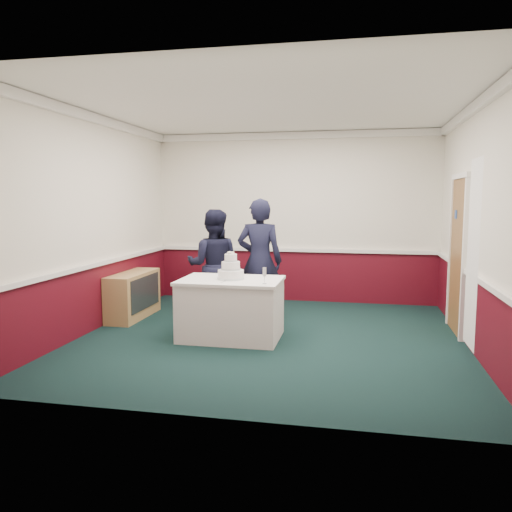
% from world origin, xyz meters
% --- Properties ---
extents(ground, '(5.00, 5.00, 0.00)m').
position_xyz_m(ground, '(0.00, 0.00, 0.00)').
color(ground, black).
rests_on(ground, ground).
extents(room_shell, '(5.00, 5.00, 3.00)m').
position_xyz_m(room_shell, '(0.08, 0.61, 1.97)').
color(room_shell, silver).
rests_on(room_shell, ground).
extents(sideboard, '(0.41, 1.20, 0.70)m').
position_xyz_m(sideboard, '(-2.28, 0.71, 0.35)').
color(sideboard, tan).
rests_on(sideboard, ground).
extents(cake_table, '(1.32, 0.92, 0.79)m').
position_xyz_m(cake_table, '(-0.51, -0.11, 0.40)').
color(cake_table, white).
rests_on(cake_table, ground).
extents(wedding_cake, '(0.35, 0.35, 0.36)m').
position_xyz_m(wedding_cake, '(-0.51, -0.11, 0.90)').
color(wedding_cake, white).
rests_on(wedding_cake, cake_table).
extents(cake_knife, '(0.05, 0.22, 0.00)m').
position_xyz_m(cake_knife, '(-0.54, -0.31, 0.79)').
color(cake_knife, silver).
rests_on(cake_knife, cake_table).
extents(champagne_flute, '(0.05, 0.05, 0.21)m').
position_xyz_m(champagne_flute, '(-0.01, -0.39, 0.93)').
color(champagne_flute, silver).
rests_on(champagne_flute, cake_table).
extents(person_man, '(0.89, 0.73, 1.68)m').
position_xyz_m(person_man, '(-1.01, 0.80, 0.84)').
color(person_man, black).
rests_on(person_man, ground).
extents(person_woman, '(0.68, 0.46, 1.84)m').
position_xyz_m(person_woman, '(-0.30, 0.82, 0.92)').
color(person_woman, black).
rests_on(person_woman, ground).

